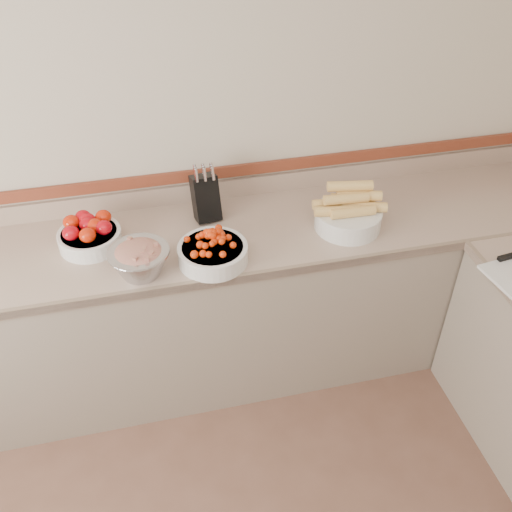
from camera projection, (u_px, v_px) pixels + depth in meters
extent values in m
plane|color=beige|center=(151.00, 132.00, 2.65)|extent=(4.00, 0.00, 4.00)
cube|color=tan|center=(167.00, 245.00, 2.66)|extent=(4.00, 0.65, 0.04)
cube|color=gray|center=(176.00, 314.00, 2.94)|extent=(4.00, 0.63, 0.86)
cube|color=#836C58|center=(175.00, 288.00, 2.42)|extent=(4.00, 0.02, 0.04)
cube|color=tan|center=(159.00, 197.00, 2.86)|extent=(4.00, 0.02, 0.10)
cube|color=brown|center=(157.00, 180.00, 2.79)|extent=(4.00, 0.02, 0.06)
cube|color=black|center=(206.00, 198.00, 2.74)|extent=(0.14, 0.16, 0.24)
cylinder|color=silver|center=(197.00, 176.00, 2.62)|extent=(0.02, 0.03, 0.06)
cylinder|color=silver|center=(205.00, 175.00, 2.63)|extent=(0.02, 0.03, 0.06)
cylinder|color=silver|center=(213.00, 174.00, 2.64)|extent=(0.02, 0.03, 0.06)
cylinder|color=silver|center=(196.00, 173.00, 2.64)|extent=(0.02, 0.03, 0.06)
cylinder|color=silver|center=(204.00, 172.00, 2.65)|extent=(0.02, 0.03, 0.06)
cylinder|color=silver|center=(212.00, 171.00, 2.65)|extent=(0.02, 0.03, 0.06)
cylinder|color=silver|center=(195.00, 171.00, 2.66)|extent=(0.02, 0.03, 0.06)
cylinder|color=silver|center=(203.00, 170.00, 2.67)|extent=(0.02, 0.03, 0.06)
cylinder|color=silver|center=(211.00, 169.00, 2.67)|extent=(0.02, 0.03, 0.06)
cylinder|color=white|center=(90.00, 239.00, 2.60)|extent=(0.29, 0.29, 0.08)
torus|color=white|center=(89.00, 233.00, 2.58)|extent=(0.29, 0.29, 0.01)
cylinder|color=white|center=(89.00, 233.00, 2.58)|extent=(0.25, 0.25, 0.01)
ellipsoid|color=#BD0711|center=(71.00, 233.00, 2.52)|extent=(0.07, 0.07, 0.06)
ellipsoid|color=red|center=(87.00, 235.00, 2.50)|extent=(0.07, 0.07, 0.06)
ellipsoid|color=#BD0711|center=(104.00, 228.00, 2.55)|extent=(0.07, 0.07, 0.06)
ellipsoid|color=red|center=(71.00, 222.00, 2.58)|extent=(0.07, 0.07, 0.06)
ellipsoid|color=#BD0711|center=(87.00, 224.00, 2.57)|extent=(0.07, 0.07, 0.06)
ellipsoid|color=red|center=(103.00, 217.00, 2.61)|extent=(0.07, 0.07, 0.06)
ellipsoid|color=#BD0711|center=(83.00, 217.00, 2.61)|extent=(0.07, 0.07, 0.06)
ellipsoid|color=red|center=(95.00, 226.00, 2.56)|extent=(0.07, 0.07, 0.06)
ellipsoid|color=#BD0711|center=(87.00, 220.00, 2.59)|extent=(0.07, 0.07, 0.06)
cylinder|color=white|center=(213.00, 254.00, 2.51)|extent=(0.31, 0.31, 0.08)
torus|color=white|center=(212.00, 247.00, 2.49)|extent=(0.31, 0.31, 0.01)
cylinder|color=white|center=(212.00, 247.00, 2.49)|extent=(0.27, 0.27, 0.01)
sphere|color=red|center=(207.00, 232.00, 2.47)|extent=(0.03, 0.03, 0.03)
sphere|color=red|center=(202.00, 232.00, 2.51)|extent=(0.03, 0.03, 0.03)
sphere|color=red|center=(216.00, 237.00, 2.46)|extent=(0.03, 0.03, 0.03)
sphere|color=red|center=(203.00, 234.00, 2.46)|extent=(0.03, 0.03, 0.03)
sphere|color=red|center=(211.00, 235.00, 2.44)|extent=(0.03, 0.03, 0.03)
sphere|color=red|center=(207.00, 243.00, 2.42)|extent=(0.03, 0.03, 0.03)
sphere|color=red|center=(208.00, 239.00, 2.44)|extent=(0.03, 0.03, 0.03)
sphere|color=red|center=(209.00, 231.00, 2.46)|extent=(0.03, 0.03, 0.03)
sphere|color=red|center=(213.00, 233.00, 2.45)|extent=(0.03, 0.03, 0.03)
sphere|color=red|center=(205.00, 243.00, 2.44)|extent=(0.03, 0.03, 0.03)
sphere|color=red|center=(208.00, 234.00, 2.45)|extent=(0.03, 0.03, 0.03)
sphere|color=red|center=(201.00, 236.00, 2.48)|extent=(0.03, 0.03, 0.03)
sphere|color=red|center=(210.00, 232.00, 2.44)|extent=(0.03, 0.03, 0.03)
sphere|color=red|center=(202.00, 237.00, 2.46)|extent=(0.03, 0.03, 0.03)
sphere|color=red|center=(207.00, 234.00, 2.48)|extent=(0.03, 0.03, 0.03)
sphere|color=red|center=(201.00, 230.00, 2.54)|extent=(0.03, 0.03, 0.03)
sphere|color=red|center=(214.00, 242.00, 2.44)|extent=(0.03, 0.03, 0.03)
sphere|color=red|center=(204.00, 232.00, 2.50)|extent=(0.03, 0.03, 0.03)
sphere|color=red|center=(231.00, 234.00, 2.50)|extent=(0.03, 0.03, 0.03)
sphere|color=red|center=(204.00, 246.00, 2.42)|extent=(0.03, 0.03, 0.03)
sphere|color=red|center=(194.00, 254.00, 2.40)|extent=(0.03, 0.03, 0.03)
sphere|color=red|center=(233.00, 250.00, 2.43)|extent=(0.03, 0.03, 0.03)
sphere|color=red|center=(226.00, 236.00, 2.47)|extent=(0.03, 0.03, 0.03)
sphere|color=red|center=(227.00, 251.00, 2.42)|extent=(0.03, 0.03, 0.03)
sphere|color=red|center=(223.00, 254.00, 2.40)|extent=(0.03, 0.03, 0.03)
sphere|color=red|center=(211.00, 234.00, 2.47)|extent=(0.03, 0.03, 0.03)
sphere|color=red|center=(219.00, 237.00, 2.45)|extent=(0.03, 0.03, 0.03)
sphere|color=red|center=(209.00, 238.00, 2.45)|extent=(0.03, 0.03, 0.03)
sphere|color=red|center=(213.00, 234.00, 2.47)|extent=(0.03, 0.03, 0.03)
sphere|color=red|center=(216.00, 256.00, 2.39)|extent=(0.03, 0.03, 0.03)
sphere|color=red|center=(215.00, 235.00, 2.47)|extent=(0.03, 0.03, 0.03)
sphere|color=red|center=(230.00, 234.00, 2.52)|extent=(0.03, 0.03, 0.03)
sphere|color=red|center=(222.00, 241.00, 2.43)|extent=(0.03, 0.03, 0.03)
cylinder|color=white|center=(348.00, 219.00, 2.71)|extent=(0.32, 0.32, 0.09)
torus|color=white|center=(349.00, 212.00, 2.68)|extent=(0.32, 0.32, 0.01)
cylinder|color=#E3B05E|center=(337.00, 211.00, 2.64)|extent=(0.22, 0.08, 0.05)
cylinder|color=#E3B05E|center=(353.00, 212.00, 2.63)|extent=(0.21, 0.05, 0.05)
cylinder|color=#E3B05E|center=(364.00, 206.00, 2.67)|extent=(0.22, 0.11, 0.05)
cylinder|color=#E3B05E|center=(335.00, 203.00, 2.69)|extent=(0.21, 0.07, 0.05)
cylinder|color=#E3B05E|center=(353.00, 200.00, 2.71)|extent=(0.21, 0.12, 0.05)
cylinder|color=#E3B05E|center=(346.00, 199.00, 2.63)|extent=(0.21, 0.06, 0.05)
cylinder|color=#E3B05E|center=(359.00, 195.00, 2.66)|extent=(0.22, 0.10, 0.05)
cylinder|color=#E3B05E|center=(350.00, 186.00, 2.63)|extent=(0.22, 0.08, 0.05)
cylinder|color=#B2B2BA|center=(140.00, 262.00, 2.43)|extent=(0.26, 0.26, 0.12)
torus|color=#B2B2BA|center=(138.00, 252.00, 2.39)|extent=(0.27, 0.27, 0.01)
ellipsoid|color=#B01455|center=(138.00, 254.00, 2.40)|extent=(0.22, 0.22, 0.07)
cube|color=#B01455|center=(152.00, 253.00, 2.37)|extent=(0.02, 0.02, 0.02)
cube|color=#A0B658|center=(135.00, 250.00, 2.39)|extent=(0.03, 0.03, 0.02)
cube|color=#B01455|center=(145.00, 249.00, 2.39)|extent=(0.02, 0.02, 0.02)
cube|color=#A0B658|center=(143.00, 252.00, 2.36)|extent=(0.02, 0.02, 0.02)
cube|color=#B01455|center=(135.00, 259.00, 2.33)|extent=(0.03, 0.03, 0.02)
cube|color=#A0B658|center=(147.00, 259.00, 2.33)|extent=(0.02, 0.02, 0.02)
cube|color=#B01455|center=(156.00, 245.00, 2.40)|extent=(0.02, 0.02, 0.02)
cube|color=#A0B658|center=(127.00, 251.00, 2.39)|extent=(0.02, 0.02, 0.02)
cube|color=#B01455|center=(130.00, 239.00, 2.45)|extent=(0.03, 0.03, 0.02)
cube|color=#A0B658|center=(140.00, 248.00, 2.40)|extent=(0.02, 0.02, 0.02)
cube|color=#B01455|center=(145.00, 242.00, 2.43)|extent=(0.02, 0.02, 0.02)
cube|color=#A0B658|center=(137.00, 254.00, 2.37)|extent=(0.03, 0.03, 0.02)
cube|color=#B01455|center=(137.00, 248.00, 2.40)|extent=(0.02, 0.02, 0.02)
cube|color=#A0B658|center=(154.00, 255.00, 2.36)|extent=(0.02, 0.02, 0.02)
cube|color=black|center=(508.00, 257.00, 2.52)|extent=(0.10, 0.04, 0.02)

